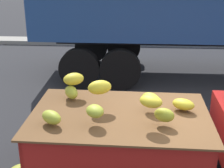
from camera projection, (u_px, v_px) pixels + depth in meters
curb_strip at (157, 43)px, 13.18m from camera, size 80.00×0.80×0.16m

